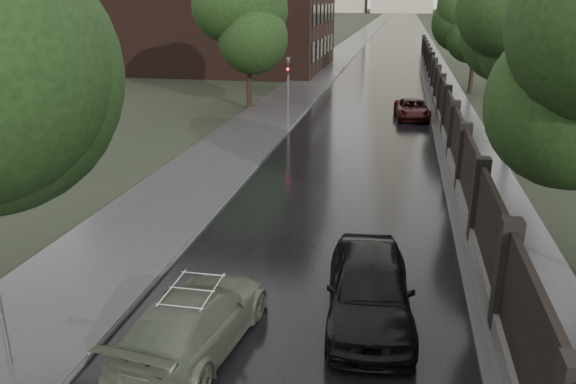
{
  "coord_description": "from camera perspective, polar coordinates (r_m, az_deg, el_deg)",
  "views": [
    {
      "loc": [
        2.04,
        -6.86,
        7.18
      ],
      "look_at": [
        -1.16,
        9.21,
        1.5
      ],
      "focal_mm": 35.0,
      "sensor_mm": 36.0,
      "label": 1
    }
  ],
  "objects": [
    {
      "name": "tree_right_c",
      "position": [
        47.23,
        18.6,
        15.47
      ],
      "size": [
        4.08,
        4.08,
        7.01
      ],
      "color": "black",
      "rests_on": "ground"
    },
    {
      "name": "fence_right",
      "position": [
        39.44,
        15.07,
        9.48
      ],
      "size": [
        0.45,
        75.72,
        2.7
      ],
      "color": "#383533",
      "rests_on": "ground"
    },
    {
      "name": "tree_right_b",
      "position": [
        29.46,
        22.57,
        13.38
      ],
      "size": [
        4.08,
        4.08,
        7.01
      ],
      "color": "black",
      "rests_on": "ground"
    },
    {
      "name": "volga_sedan",
      "position": [
        12.4,
        -9.52,
        -12.72
      ],
      "size": [
        2.54,
        4.98,
        1.39
      ],
      "primitive_type": "imported",
      "rotation": [
        0.0,
        0.0,
        3.01
      ],
      "color": "#4F5645",
      "rests_on": "ground"
    },
    {
      "name": "sidewalk_left",
      "position": [
        197.15,
        9.34,
        16.82
      ],
      "size": [
        4.0,
        420.0,
        0.16
      ],
      "primitive_type": "cube",
      "color": "#2D2D2D",
      "rests_on": "ground"
    },
    {
      "name": "car_right_near",
      "position": [
        13.33,
        8.27,
        -9.58
      ],
      "size": [
        2.36,
        4.98,
        1.65
      ],
      "primitive_type": "imported",
      "rotation": [
        0.0,
        0.0,
        0.09
      ],
      "color": "black",
      "rests_on": "ground"
    },
    {
      "name": "traffic_light",
      "position": [
        32.83,
        0.02,
        10.75
      ],
      "size": [
        0.16,
        0.32,
        4.0
      ],
      "color": "#59595E",
      "rests_on": "ground"
    },
    {
      "name": "road",
      "position": [
        197.0,
        11.16,
        16.7
      ],
      "size": [
        8.0,
        420.0,
        0.02
      ],
      "primitive_type": "cube",
      "color": "black",
      "rests_on": "ground"
    },
    {
      "name": "verge_right",
      "position": [
        197.02,
        12.82,
        16.6
      ],
      "size": [
        3.0,
        420.0,
        0.08
      ],
      "primitive_type": "cube",
      "color": "#2D2D2D",
      "rests_on": "ground"
    },
    {
      "name": "tree_left_far",
      "position": [
        38.25,
        -4.12,
        16.17
      ],
      "size": [
        4.25,
        4.25,
        7.39
      ],
      "color": "black",
      "rests_on": "ground"
    },
    {
      "name": "car_right_far",
      "position": [
        36.3,
        12.48,
        8.22
      ],
      "size": [
        2.38,
        4.44,
        1.18
      ],
      "primitive_type": "imported",
      "rotation": [
        0.0,
        0.0,
        0.1
      ],
      "color": "black",
      "rests_on": "ground"
    }
  ]
}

